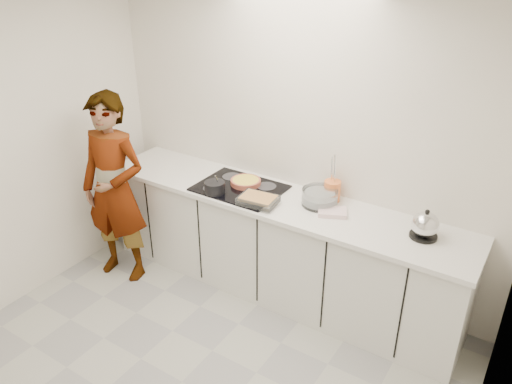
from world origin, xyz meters
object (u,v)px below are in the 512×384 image
Objects in this scene: utensil_crock at (332,191)px; cook at (115,190)px; hob at (240,188)px; saucepan at (215,187)px; baking_dish at (258,199)px; tart_dish at (246,182)px; mixing_bowl at (320,198)px; kettle at (425,226)px.

cook is at bearing -156.07° from utensil_crock.
utensil_crock is 1.87m from cook.
hob is 3.30× the size of saucepan.
hob is 2.26× the size of baking_dish.
cook reaches higher than hob.
tart_dish is (0.01, 0.08, 0.03)m from hob.
mixing_bowl is (0.70, 0.11, 0.05)m from hob.
cook reaches higher than kettle.
kettle is at bearing -2.82° from mixing_bowl.
tart_dish reaches higher than hob.
tart_dish is at bearing 83.35° from hob.
hob is 1.10m from cook.
mixing_bowl is (0.41, 0.26, 0.02)m from baking_dish.
tart_dish is at bearing -168.20° from utensil_crock.
tart_dish is 0.36m from baking_dish.
hob is at bearing -171.15° from mixing_bowl.
kettle is at bearing 8.86° from saucepan.
utensil_crock is 0.10× the size of cook.
utensil_crock reaches higher than tart_dish.
tart_dish is at bearing 21.45° from cook.
baking_dish is at bearing -147.27° from mixing_bowl.
kettle is at bearing 10.10° from baking_dish.
mixing_bowl is 1.54× the size of kettle.
mixing_bowl is 0.14m from utensil_crock.
mixing_bowl is at bearing 32.73° from baking_dish.
utensil_crock is at bearing 68.36° from mixing_bowl.
utensil_crock is (0.75, 0.23, 0.08)m from hob.
kettle is 2.57m from cook.
hob is at bearing 151.40° from baking_dish.
baking_dish reaches higher than hob.
saucepan is 0.41m from baking_dish.
kettle is (1.25, 0.22, 0.05)m from baking_dish.
saucepan is at bearing -171.14° from kettle.
tart_dish is 1.77× the size of utensil_crock.
tart_dish is 0.69m from mixing_bowl.
baking_dish is 1.30m from cook.
utensil_crock reaches higher than mixing_bowl.
hob is 0.71m from mixing_bowl.
kettle is at bearing 2.50° from hob.
kettle reaches higher than hob.
utensil_crock is (0.05, 0.12, 0.02)m from mixing_bowl.
hob is at bearing -96.65° from tart_dish.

